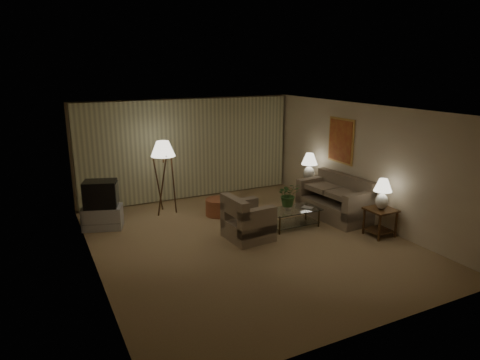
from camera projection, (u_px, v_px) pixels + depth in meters
name	position (u px, v px, depth m)	size (l,w,h in m)	color
ground	(247.00, 241.00, 8.86)	(7.00, 7.00, 0.00)	tan
room_shell	(218.00, 146.00, 9.73)	(6.04, 7.02, 2.72)	beige
sofa	(334.00, 201.00, 10.15)	(1.93, 1.18, 0.79)	gray
armchair	(248.00, 222.00, 8.89)	(1.01, 0.97, 0.75)	gray
side_table_near	(380.00, 217.00, 9.04)	(0.56, 0.56, 0.60)	#331F0D
side_table_far	(308.00, 188.00, 11.29)	(0.46, 0.38, 0.60)	#331F0D
table_lamp_near	(383.00, 191.00, 8.89)	(0.38, 0.38, 0.65)	white
table_lamp_far	(309.00, 164.00, 11.13)	(0.42, 0.42, 0.72)	white
coffee_table	(294.00, 215.00, 9.57)	(1.17, 0.64, 0.41)	silver
tv_cabinet	(103.00, 217.00, 9.50)	(0.97, 0.77, 0.50)	#ACACAF
crt_tv	(101.00, 194.00, 9.36)	(0.81, 0.69, 0.59)	black
floor_lamp	(164.00, 176.00, 10.32)	(0.58, 0.58, 1.79)	#331F0D
ottoman	(218.00, 207.00, 10.35)	(0.61, 0.61, 0.40)	#9E5535
vase	(288.00, 207.00, 9.45)	(0.16, 0.16, 0.17)	silver
flowers	(289.00, 191.00, 9.36)	(0.48, 0.41, 0.53)	#3A682E
book	(306.00, 209.00, 9.55)	(0.17, 0.24, 0.02)	olive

